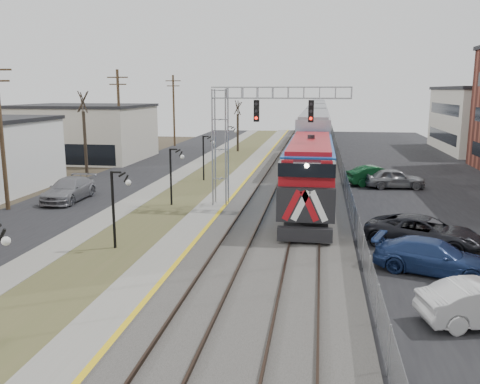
# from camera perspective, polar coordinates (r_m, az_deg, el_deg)

# --- Properties ---
(street_west) EXTENTS (7.00, 120.00, 0.04)m
(street_west) POSITION_cam_1_polar(r_m,az_deg,el_deg) (44.80, -14.35, 0.86)
(street_west) COLOR black
(street_west) RESTS_ON ground
(sidewalk) EXTENTS (2.00, 120.00, 0.08)m
(sidewalk) POSITION_cam_1_polar(r_m,az_deg,el_deg) (43.22, -8.86, 0.73)
(sidewalk) COLOR gray
(sidewalk) RESTS_ON ground
(grass_median) EXTENTS (4.00, 120.00, 0.06)m
(grass_median) POSITION_cam_1_polar(r_m,az_deg,el_deg) (42.41, -5.00, 0.61)
(grass_median) COLOR #4C502A
(grass_median) RESTS_ON ground
(platform) EXTENTS (2.00, 120.00, 0.24)m
(platform) POSITION_cam_1_polar(r_m,az_deg,el_deg) (41.78, -1.01, 0.61)
(platform) COLOR gray
(platform) RESTS_ON ground
(ballast_bed) EXTENTS (8.00, 120.00, 0.20)m
(ballast_bed) POSITION_cam_1_polar(r_m,az_deg,el_deg) (41.23, 5.85, 0.38)
(ballast_bed) COLOR #595651
(ballast_bed) RESTS_ON ground
(parking_lot) EXTENTS (16.00, 120.00, 0.04)m
(parking_lot) POSITION_cam_1_polar(r_m,az_deg,el_deg) (42.36, 22.28, -0.24)
(parking_lot) COLOR black
(parking_lot) RESTS_ON ground
(platform_edge) EXTENTS (0.24, 120.00, 0.01)m
(platform_edge) POSITION_cam_1_polar(r_m,az_deg,el_deg) (41.61, 0.19, 0.74)
(platform_edge) COLOR gold
(platform_edge) RESTS_ON platform
(track_near) EXTENTS (1.58, 120.00, 0.15)m
(track_near) POSITION_cam_1_polar(r_m,az_deg,el_deg) (41.34, 3.09, 0.70)
(track_near) COLOR #2D2119
(track_near) RESTS_ON ballast_bed
(track_far) EXTENTS (1.58, 120.00, 0.15)m
(track_far) POSITION_cam_1_polar(r_m,az_deg,el_deg) (41.14, 7.95, 0.55)
(track_far) COLOR #2D2119
(track_far) RESTS_ON ballast_bed
(train) EXTENTS (3.00, 108.65, 5.33)m
(train) POSITION_cam_1_polar(r_m,az_deg,el_deg) (81.17, 8.59, 7.73)
(train) COLOR #144BA3
(train) RESTS_ON ground
(signal_gantry) EXTENTS (9.00, 1.07, 8.15)m
(signal_gantry) POSITION_cam_1_polar(r_m,az_deg,el_deg) (33.85, 0.63, 7.42)
(signal_gantry) COLOR gray
(signal_gantry) RESTS_ON ground
(lampposts) EXTENTS (0.14, 62.14, 4.00)m
(lampposts) POSITION_cam_1_polar(r_m,az_deg,el_deg) (26.45, -13.79, -1.89)
(lampposts) COLOR black
(lampposts) RESTS_ON ground
(utility_poles) EXTENTS (0.28, 80.28, 10.00)m
(utility_poles) POSITION_cam_1_polar(r_m,az_deg,el_deg) (36.87, -25.21, 5.76)
(utility_poles) COLOR #4C3823
(utility_poles) RESTS_ON ground
(fence) EXTENTS (0.04, 120.00, 1.60)m
(fence) POSITION_cam_1_polar(r_m,az_deg,el_deg) (41.10, 11.73, 1.16)
(fence) COLOR gray
(fence) RESTS_ON ground
(bare_trees) EXTENTS (12.30, 42.30, 5.95)m
(bare_trees) POSITION_cam_1_polar(r_m,az_deg,el_deg) (48.43, -13.96, 4.85)
(bare_trees) COLOR #382D23
(bare_trees) RESTS_ON ground
(car_lot_c) EXTENTS (6.34, 4.69, 1.60)m
(car_lot_c) POSITION_cam_1_polar(r_m,az_deg,el_deg) (27.42, 20.00, -4.38)
(car_lot_c) COLOR black
(car_lot_c) RESTS_ON ground
(car_lot_d) EXTENTS (5.53, 3.64, 1.49)m
(car_lot_d) POSITION_cam_1_polar(r_m,az_deg,el_deg) (23.88, 20.92, -6.89)
(car_lot_d) COLOR navy
(car_lot_d) RESTS_ON ground
(car_lot_e) EXTENTS (4.90, 2.37, 1.61)m
(car_lot_e) POSITION_cam_1_polar(r_m,az_deg,el_deg) (43.36, 17.00, 1.43)
(car_lot_e) COLOR gray
(car_lot_e) RESTS_ON ground
(car_lot_f) EXTENTS (5.21, 3.08, 1.62)m
(car_lot_f) POSITION_cam_1_polar(r_m,az_deg,el_deg) (44.24, 15.05, 1.73)
(car_lot_f) COLOR #0C401D
(car_lot_f) RESTS_ON ground
(car_street_b) EXTENTS (2.39, 5.66, 1.63)m
(car_street_b) POSITION_cam_1_polar(r_m,az_deg,el_deg) (38.81, -18.66, 0.22)
(car_street_b) COLOR gray
(car_street_b) RESTS_ON ground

